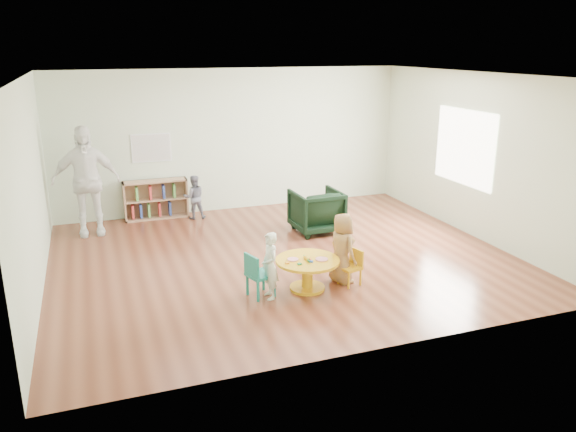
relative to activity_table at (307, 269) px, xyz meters
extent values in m
plane|color=brown|center=(0.08, 1.25, -0.30)|extent=(7.00, 7.00, 0.00)
cube|color=white|center=(0.08, 1.25, 2.45)|extent=(7.00, 6.00, 0.10)
cube|color=beige|center=(0.08, 4.25, 1.10)|extent=(7.00, 0.10, 2.80)
cube|color=beige|center=(0.08, -1.75, 1.10)|extent=(7.00, 0.10, 2.80)
cube|color=beige|center=(-3.42, 1.25, 1.10)|extent=(0.10, 6.00, 2.80)
cube|color=beige|center=(3.58, 1.25, 1.10)|extent=(0.10, 6.00, 2.80)
cube|color=white|center=(3.56, 1.55, 1.20)|extent=(0.02, 1.60, 1.30)
cylinder|color=gold|center=(0.00, 0.00, -0.10)|extent=(0.16, 0.16, 0.40)
cylinder|color=gold|center=(0.00, 0.00, -0.28)|extent=(0.48, 0.48, 0.04)
cylinder|color=gold|center=(0.00, 0.00, 0.11)|extent=(0.87, 0.87, 0.04)
cylinder|color=pink|center=(-0.19, 0.05, 0.14)|extent=(0.15, 0.15, 0.02)
cylinder|color=pink|center=(0.17, -0.08, 0.14)|extent=(0.17, 0.17, 0.02)
cylinder|color=gold|center=(-0.02, -0.02, 0.16)|extent=(0.05, 0.12, 0.04)
cylinder|color=#14703B|center=(-0.03, -0.10, 0.16)|extent=(0.03, 0.05, 0.02)
cylinder|color=#14703B|center=(-0.01, 0.07, 0.16)|extent=(0.03, 0.05, 0.02)
cube|color=red|center=(0.01, -0.04, 0.14)|extent=(0.05, 0.06, 0.02)
cube|color=orange|center=(-0.31, -0.05, 0.14)|extent=(0.05, 0.05, 0.02)
cube|color=#1845BA|center=(0.01, -0.11, 0.14)|extent=(0.07, 0.06, 0.02)
cube|color=#14703B|center=(-0.17, -0.14, 0.14)|extent=(0.06, 0.06, 0.02)
cube|color=#167C6D|center=(-0.66, 0.01, 0.00)|extent=(0.40, 0.40, 0.04)
cube|color=#167C6D|center=(-0.80, -0.03, 0.16)|extent=(0.12, 0.32, 0.28)
cylinder|color=#167C6D|center=(-0.82, 0.10, -0.16)|extent=(0.04, 0.04, 0.28)
cylinder|color=#167C6D|center=(-0.75, -0.15, -0.16)|extent=(0.04, 0.04, 0.28)
cylinder|color=#167C6D|center=(-0.57, 0.17, -0.16)|extent=(0.04, 0.04, 0.28)
cylinder|color=#167C6D|center=(-0.50, -0.08, -0.16)|extent=(0.04, 0.04, 0.28)
cube|color=gold|center=(0.61, -0.05, -0.05)|extent=(0.33, 0.33, 0.04)
cube|color=gold|center=(0.73, -0.02, 0.09)|extent=(0.10, 0.27, 0.23)
cylinder|color=gold|center=(0.75, -0.13, -0.19)|extent=(0.03, 0.03, 0.23)
cylinder|color=gold|center=(0.69, 0.08, -0.19)|extent=(0.03, 0.03, 0.23)
cylinder|color=gold|center=(0.54, -0.19, -0.19)|extent=(0.03, 0.03, 0.23)
cylinder|color=gold|center=(0.48, 0.02, -0.19)|extent=(0.03, 0.03, 0.23)
cube|color=#A67B5C|center=(-2.11, 4.08, 0.07)|extent=(0.03, 0.30, 0.75)
cube|color=#A67B5C|center=(-0.94, 4.08, 0.07)|extent=(0.03, 0.30, 0.75)
cube|color=#A67B5C|center=(-1.52, 4.08, -0.29)|extent=(1.20, 0.30, 0.03)
cube|color=#A67B5C|center=(-1.52, 4.08, 0.43)|extent=(1.20, 0.30, 0.03)
cube|color=#A67B5C|center=(-1.52, 4.08, 0.07)|extent=(1.14, 0.28, 0.03)
cube|color=#A67B5C|center=(-1.52, 4.22, 0.07)|extent=(1.20, 0.02, 0.75)
cube|color=#CA3538|center=(-1.97, 4.06, -0.12)|extent=(0.04, 0.18, 0.26)
cube|color=#2E48A3|center=(-1.82, 4.06, -0.12)|extent=(0.04, 0.18, 0.26)
cube|color=#64B855|center=(-1.67, 4.06, -0.12)|extent=(0.04, 0.18, 0.26)
cube|color=#CA3538|center=(-1.47, 4.06, -0.12)|extent=(0.04, 0.18, 0.26)
cube|color=#2E48A3|center=(-1.27, 4.06, -0.12)|extent=(0.04, 0.18, 0.26)
cube|color=#64B855|center=(-1.87, 4.06, 0.22)|extent=(0.04, 0.18, 0.26)
cube|color=#CA3538|center=(-1.62, 4.06, 0.22)|extent=(0.04, 0.18, 0.26)
cube|color=#2E48A3|center=(-1.37, 4.06, 0.22)|extent=(0.04, 0.18, 0.26)
cube|color=#64B855|center=(-1.17, 4.06, 0.22)|extent=(0.04, 0.18, 0.26)
cube|color=white|center=(-1.52, 4.23, 1.05)|extent=(0.74, 0.01, 0.54)
cube|color=red|center=(-1.52, 4.23, 1.05)|extent=(0.70, 0.00, 0.50)
imported|color=black|center=(1.07, 2.27, 0.08)|extent=(0.84, 0.86, 0.77)
imported|color=white|center=(-0.56, -0.08, 0.15)|extent=(0.23, 0.34, 0.90)
imported|color=#F6A81B|center=(0.54, 0.06, 0.20)|extent=(0.41, 0.55, 1.01)
imported|color=#161937|center=(-0.83, 3.80, 0.12)|extent=(0.43, 0.35, 0.85)
imported|color=white|center=(-2.75, 3.50, 0.66)|extent=(1.14, 0.49, 1.93)
camera|label=1|loc=(-2.65, -6.59, 2.91)|focal=35.00mm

